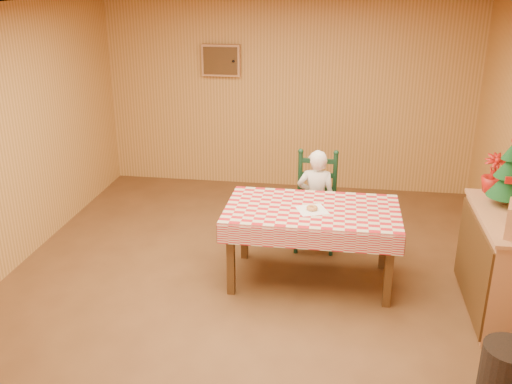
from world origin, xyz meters
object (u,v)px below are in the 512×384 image
storage_bin (507,370)px  ladder_chair (316,203)px  seated_child (316,200)px  christmas_tree (509,175)px  dining_table (312,216)px  shelf_unit (502,264)px

storage_bin → ladder_chair: bearing=124.4°
ladder_chair → seated_child: size_ratio=0.96×
ladder_chair → christmas_tree: (1.70, -0.83, 0.71)m
storage_bin → christmas_tree: bearing=82.0°
ladder_chair → christmas_tree: size_ratio=1.74×
ladder_chair → christmas_tree: christmas_tree is taller
ladder_chair → storage_bin: ladder_chair is taller
dining_table → shelf_unit: (1.69, -0.29, -0.22)m
ladder_chair → shelf_unit: ladder_chair is taller
ladder_chair → shelf_unit: size_ratio=0.87×
christmas_tree → ladder_chair: bearing=154.0°
shelf_unit → ladder_chair: bearing=147.5°
shelf_unit → christmas_tree: 0.79m
dining_table → christmas_tree: size_ratio=2.67×
shelf_unit → storage_bin: shelf_unit is taller
dining_table → ladder_chair: 0.81m
christmas_tree → storage_bin: 1.72m
dining_table → seated_child: 0.74m
ladder_chair → christmas_tree: 2.02m
christmas_tree → storage_bin: size_ratio=1.62×
dining_table → storage_bin: dining_table is taller
christmas_tree → storage_bin: christmas_tree is taller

